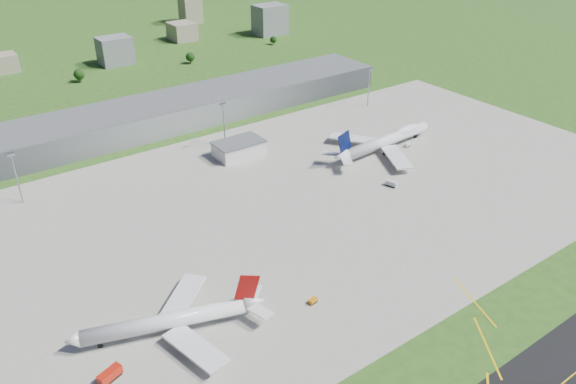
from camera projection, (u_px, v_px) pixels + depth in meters
ground at (182, 131)px, 340.68m from camera, size 1400.00×1400.00×0.00m
apron at (305, 199)px, 267.82m from camera, size 360.00×190.00×0.08m
terminal at (170, 112)px, 347.64m from camera, size 300.00×42.00×15.00m
ops_building at (239, 149)px, 308.40m from camera, size 26.00×16.00×8.00m
mast_west at (14, 169)px, 256.26m from camera, size 3.50×2.00×25.90m
mast_center at (224, 117)px, 312.34m from camera, size 3.50×2.00×25.90m
mast_east at (369, 81)px, 368.41m from camera, size 3.50×2.00×25.90m
airliner_red_twin at (173, 321)px, 187.25m from camera, size 64.55×49.12×18.20m
airliner_blue_quad at (387, 140)px, 314.52m from camera, size 77.21×60.45×20.16m
fire_truck at (110, 375)px, 170.69m from camera, size 8.29×5.35×3.45m
tug_yellow at (313, 301)px, 202.01m from camera, size 3.67×2.54×1.69m
van_white_near at (392, 184)px, 278.49m from camera, size 4.14×6.20×2.86m
van_white_far at (408, 145)px, 319.95m from camera, size 4.55×3.03×2.20m
bldg_cw at (4, 63)px, 441.29m from camera, size 20.00×18.00×14.00m
bldg_c at (115, 51)px, 458.86m from camera, size 26.00×20.00×22.00m
bldg_ce at (182, 31)px, 529.45m from camera, size 22.00×24.00×16.00m
bldg_e at (270, 20)px, 546.05m from camera, size 30.00×22.00×28.00m
bldg_tall_e at (190, 5)px, 587.47m from camera, size 20.00×18.00×36.00m
tree_c at (79, 74)px, 419.74m from camera, size 8.10×8.10×9.90m
tree_e at (190, 57)px, 462.23m from camera, size 7.65×7.65×9.35m
tree_far_e at (273, 40)px, 515.68m from camera, size 6.30×6.30×7.70m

